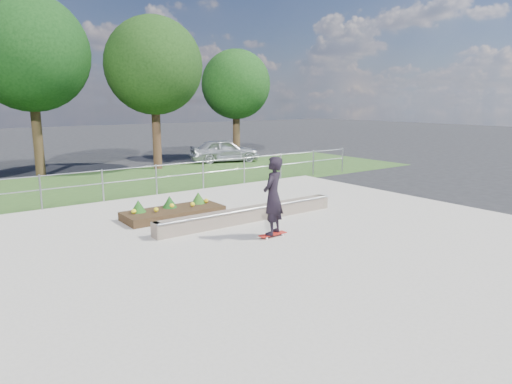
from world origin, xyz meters
TOP-DOWN VIEW (x-y plane):
  - ground at (0.00, 0.00)m, footprint 120.00×120.00m
  - grass_verge at (0.00, 11.00)m, footprint 30.00×8.00m
  - concrete_slab at (0.00, 0.00)m, footprint 15.00×15.00m
  - fence at (0.00, 7.50)m, footprint 20.06×0.06m
  - tree_mid_left at (-2.50, 15.00)m, footprint 5.25×5.25m
  - tree_mid_right at (3.00, 14.00)m, footprint 4.90×4.90m
  - tree_far_right at (9.00, 15.50)m, footprint 4.20×4.20m
  - grind_ledge at (0.58, 2.32)m, footprint 6.00×0.44m
  - planter_bed at (-1.01, 4.11)m, footprint 3.00×1.20m
  - skateboarder at (0.13, 0.67)m, footprint 0.87×0.78m
  - parked_car at (7.29, 14.22)m, footprint 4.26×2.74m

SIDE VIEW (x-z plane):
  - ground at x=0.00m, z-range 0.00..0.00m
  - grass_verge at x=0.00m, z-range 0.00..0.02m
  - concrete_slab at x=0.00m, z-range 0.00..0.06m
  - planter_bed at x=-1.01m, z-range -0.06..0.55m
  - grind_ledge at x=0.58m, z-range 0.05..0.48m
  - parked_car at x=7.29m, z-range 0.00..1.35m
  - fence at x=0.00m, z-range 0.17..1.37m
  - skateboarder at x=0.13m, z-range 0.10..2.18m
  - tree_far_right at x=9.00m, z-range 1.18..7.78m
  - tree_mid_right at x=3.00m, z-range 1.38..9.08m
  - tree_mid_left at x=-2.50m, z-range 1.48..9.73m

